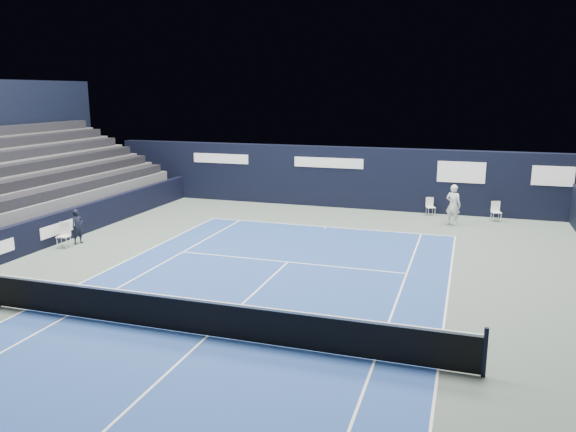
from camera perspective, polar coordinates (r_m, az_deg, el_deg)
name	(u,v)px	position (r m, az deg, el deg)	size (l,w,h in m)	color
ground	(239,307)	(15.86, -4.99, -9.21)	(48.00, 48.00, 0.00)	#4F5E55
court_surface	(207,336)	(14.19, -8.19, -12.00)	(10.97, 23.77, 0.01)	navy
folding_chair_back_a	(430,203)	(27.94, 14.22, 1.26)	(0.50, 0.52, 0.86)	silver
folding_chair_back_b	(496,210)	(27.54, 20.37, 0.58)	(0.49, 0.48, 0.92)	white
line_judge_chair	(64,233)	(23.12, -21.78, -1.64)	(0.51, 0.50, 0.97)	white
line_judge	(78,227)	(23.42, -20.60, -1.02)	(0.50, 0.33, 1.38)	black
court_markings	(207,336)	(14.18, -8.20, -11.98)	(11.03, 23.83, 0.00)	white
tennis_net	(207,317)	(13.99, -8.26, -10.12)	(12.90, 0.10, 1.10)	black
back_sponsor_wall	(349,177)	(28.95, 6.18, 3.93)	(26.00, 0.63, 3.10)	black
side_barrier_left	(55,228)	(23.85, -22.63, -1.18)	(0.33, 22.00, 1.20)	black
tennis_player	(453,205)	(26.02, 16.43, 1.09)	(0.78, 0.94, 1.84)	white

